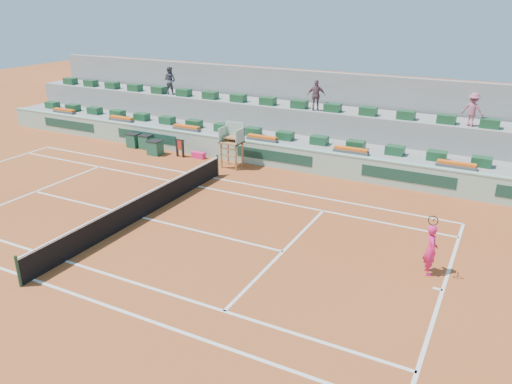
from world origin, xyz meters
TOP-DOWN VIEW (x-y plane):
  - ground at (0.00, 0.00)m, footprint 90.00×90.00m
  - seating_tier_lower at (0.00, 10.70)m, footprint 36.00×4.00m
  - seating_tier_upper at (0.00, 12.30)m, footprint 36.00×2.40m
  - stadium_back_wall at (0.00, 13.90)m, footprint 36.00×0.40m
  - player_bag at (-2.51, 7.94)m, footprint 0.77×0.34m
  - spectator_left at (-7.16, 11.83)m, footprint 0.91×0.73m
  - spectator_mid at (3.09, 11.46)m, footprint 1.08×0.72m
  - spectator_right at (11.14, 11.65)m, footprint 1.18×0.86m
  - court_lines at (0.00, 0.00)m, footprint 23.89×11.09m
  - tennis_net at (0.00, 0.00)m, footprint 0.10×11.97m
  - advertising_hoarding at (0.02, 8.50)m, footprint 36.00×0.34m
  - umpire_chair at (0.00, 7.50)m, footprint 1.10×0.90m
  - seat_row_lower at (0.00, 9.80)m, footprint 32.90×0.60m
  - seat_row_upper at (0.00, 11.70)m, footprint 32.90×0.60m
  - flower_planters at (-1.50, 9.00)m, footprint 26.80×0.36m
  - drink_cooler_a at (-5.09, 7.33)m, footprint 0.80×0.69m
  - drink_cooler_b at (-6.35, 8.03)m, footprint 0.70×0.61m
  - drink_cooler_c at (-7.24, 7.96)m, footprint 0.73×0.63m
  - towel_rack at (-3.55, 7.63)m, footprint 0.63×0.11m
  - tennis_player at (11.27, 0.88)m, footprint 0.63×0.93m

SIDE VIEW (x-z plane):
  - ground at x=0.00m, z-range 0.00..0.00m
  - court_lines at x=0.00m, z-range 0.00..0.01m
  - player_bag at x=-2.51m, z-range 0.00..0.34m
  - drink_cooler_a at x=-5.09m, z-range 0.00..0.84m
  - drink_cooler_c at x=-7.24m, z-range 0.00..0.84m
  - drink_cooler_b at x=-6.35m, z-range 0.00..0.84m
  - tennis_net at x=0.00m, z-range -0.02..1.08m
  - seating_tier_lower at x=0.00m, z-range 0.00..1.20m
  - towel_rack at x=-3.55m, z-range 0.09..1.12m
  - advertising_hoarding at x=0.02m, z-range 0.00..1.26m
  - tennis_player at x=11.27m, z-range -0.26..2.01m
  - seating_tier_upper at x=0.00m, z-range 0.00..2.60m
  - flower_planters at x=-1.50m, z-range 1.19..1.47m
  - seat_row_lower at x=0.00m, z-range 1.20..1.64m
  - umpire_chair at x=0.00m, z-range 0.34..2.74m
  - stadium_back_wall at x=0.00m, z-range 0.00..4.40m
  - seat_row_upper at x=0.00m, z-range 2.60..3.04m
  - spectator_right at x=11.14m, z-range 2.60..4.24m
  - spectator_mid at x=3.09m, z-range 2.60..4.30m
  - spectator_left at x=-7.16m, z-range 2.60..4.37m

